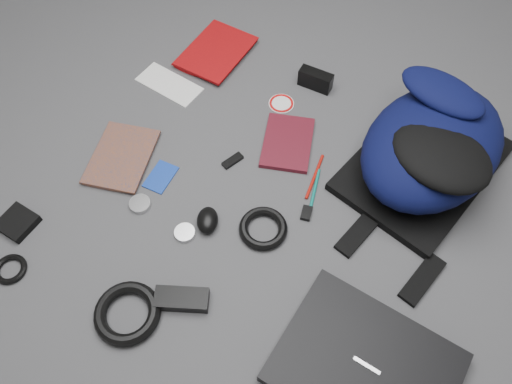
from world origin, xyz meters
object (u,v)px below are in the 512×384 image
at_px(backpack, 433,146).
at_px(laptop, 365,367).
at_px(power_brick, 182,299).
at_px(textbook_red, 193,42).
at_px(mouse, 207,220).
at_px(compact_camera, 316,80).
at_px(dvd_case, 288,143).
at_px(comic_book, 95,152).
at_px(pouch, 18,222).

relative_size(backpack, laptop, 1.35).
bearing_deg(power_brick, textbook_red, 95.28).
xyz_separation_m(textbook_red, mouse, (0.37, -0.57, 0.01)).
bearing_deg(textbook_red, compact_camera, 5.45).
height_order(backpack, dvd_case, backpack).
bearing_deg(backpack, textbook_red, -174.79).
bearing_deg(mouse, dvd_case, 51.91).
relative_size(compact_camera, power_brick, 0.82).
relative_size(textbook_red, comic_book, 1.11).
xyz_separation_m(compact_camera, mouse, (-0.07, -0.58, -0.01)).
distance_m(laptop, compact_camera, 0.86).
height_order(mouse, pouch, mouse).
height_order(backpack, textbook_red, backpack).
relative_size(laptop, mouse, 4.85).
bearing_deg(compact_camera, comic_book, -130.37).
relative_size(laptop, pouch, 4.42).
height_order(textbook_red, pouch, textbook_red).
relative_size(dvd_case, compact_camera, 1.84).
bearing_deg(power_brick, backpack, 34.29).
bearing_deg(pouch, mouse, 25.68).
xyz_separation_m(dvd_case, compact_camera, (-0.01, 0.25, 0.02)).
height_order(backpack, comic_book, backpack).
xyz_separation_m(textbook_red, comic_book, (-0.03, -0.51, -0.00)).
distance_m(textbook_red, pouch, 0.79).
height_order(power_brick, pouch, power_brick).
xyz_separation_m(textbook_red, power_brick, (0.41, -0.79, 0.00)).
bearing_deg(comic_book, textbook_red, 73.70).
relative_size(compact_camera, mouse, 1.34).
height_order(backpack, laptop, backpack).
bearing_deg(power_brick, laptop, -17.54).
bearing_deg(mouse, backpack, 18.14).
relative_size(laptop, comic_book, 1.71).
relative_size(backpack, dvd_case, 2.65).
xyz_separation_m(backpack, laptop, (0.03, -0.59, -0.09)).
height_order(laptop, pouch, laptop).
bearing_deg(pouch, textbook_red, 84.16).
bearing_deg(dvd_case, compact_camera, 77.73).
relative_size(dvd_case, power_brick, 1.50).
xyz_separation_m(comic_book, power_brick, (0.44, -0.27, 0.01)).
xyz_separation_m(backpack, compact_camera, (-0.39, 0.16, -0.08)).
bearing_deg(compact_camera, backpack, -20.67).
distance_m(backpack, power_brick, 0.76).
distance_m(laptop, textbook_red, 1.14).
relative_size(comic_book, compact_camera, 2.11).
bearing_deg(comic_book, pouch, -112.41).
distance_m(power_brick, pouch, 0.49).
height_order(compact_camera, power_brick, compact_camera).
bearing_deg(laptop, textbook_red, 145.63).
bearing_deg(compact_camera, textbook_red, -177.84).
bearing_deg(comic_book, power_brick, -44.27).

